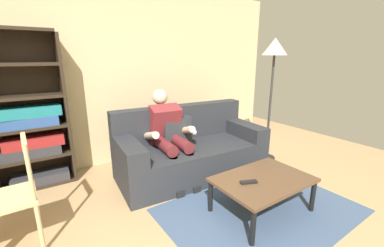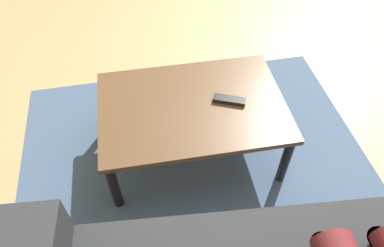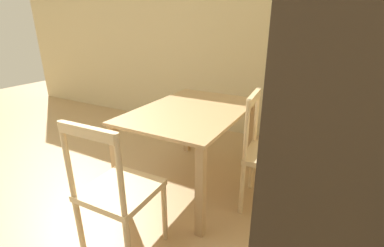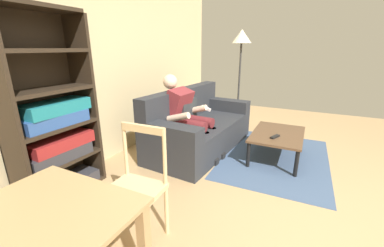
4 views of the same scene
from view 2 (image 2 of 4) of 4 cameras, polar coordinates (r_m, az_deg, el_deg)
ground_plane at (r=2.92m, az=21.66°, el=8.76°), size 8.69×8.69×0.00m
coffee_table at (r=1.91m, az=-0.00°, el=2.12°), size 0.98×0.67×0.38m
tv_remote at (r=1.90m, az=5.95°, el=3.74°), size 0.18×0.11×0.02m
area_rug at (r=2.17m, az=-0.00°, el=-3.87°), size 2.02×1.44×0.01m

